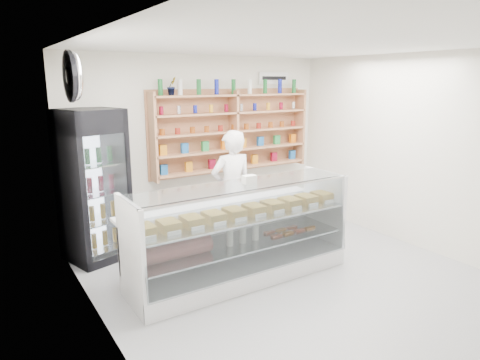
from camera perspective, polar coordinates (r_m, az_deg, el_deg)
room at (r=4.93m, az=8.59°, el=1.18°), size 5.00×5.00×5.00m
display_counter at (r=5.37m, az=-0.01°, el=-9.55°), size 2.79×0.83×1.22m
shop_worker at (r=6.18m, az=-1.11°, el=-1.33°), size 0.66×0.47×1.73m
drinks_cooler at (r=6.07m, az=-18.99°, el=-0.72°), size 0.91×0.90×2.05m
wall_shelving at (r=7.06m, az=-0.85°, el=6.49°), size 2.84×0.28×1.33m
potted_plant at (r=6.51m, az=-9.08°, el=12.27°), size 0.18×0.16×0.27m
security_mirror at (r=4.93m, az=-21.20°, el=12.76°), size 0.15×0.50×0.50m
wall_sign at (r=7.63m, az=4.52°, el=13.39°), size 0.62×0.03×0.20m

